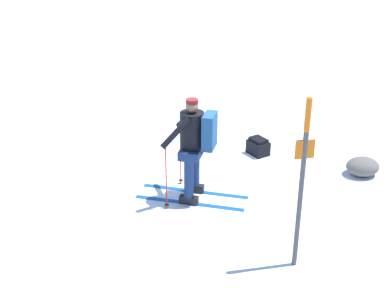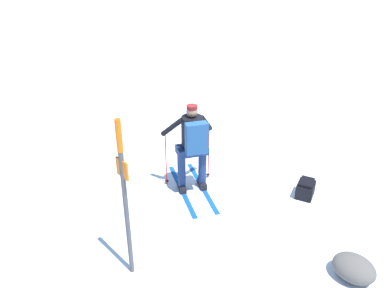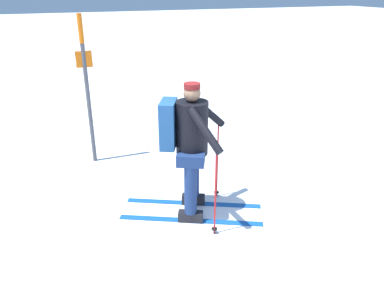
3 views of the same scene
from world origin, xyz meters
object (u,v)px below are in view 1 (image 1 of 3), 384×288
object	(u,v)px
skier	(194,142)
trail_marker	(303,171)
rock_boulder	(363,167)
dropped_backpack	(258,147)

from	to	relation	value
skier	trail_marker	bearing A→B (deg)	-66.15
trail_marker	rock_boulder	xyz separation A→B (m)	(2.16, 2.14, -1.21)
dropped_backpack	rock_boulder	bearing A→B (deg)	-39.27
dropped_backpack	rock_boulder	distance (m)	1.93
dropped_backpack	trail_marker	xyz separation A→B (m)	(-0.67, -3.36, 1.22)
dropped_backpack	rock_boulder	size ratio (longest dim) A/B	0.80
skier	rock_boulder	distance (m)	3.16
trail_marker	rock_boulder	size ratio (longest dim) A/B	3.98
dropped_backpack	rock_boulder	world-z (taller)	dropped_backpack
rock_boulder	dropped_backpack	bearing A→B (deg)	140.73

